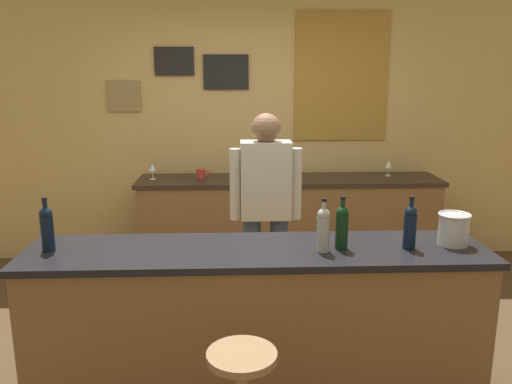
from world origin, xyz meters
TOP-DOWN VIEW (x-y plane):
  - ground_plane at (0.00, 0.00)m, footprint 10.00×10.00m
  - back_wall at (0.02, 2.03)m, footprint 6.00×0.09m
  - bar_counter at (0.00, -0.40)m, footprint 2.64×0.60m
  - side_counter at (0.40, 1.65)m, footprint 2.90×0.56m
  - bartender at (0.10, 0.44)m, footprint 0.52×0.21m
  - wine_bottle_a at (-1.17, -0.38)m, footprint 0.07×0.07m
  - wine_bottle_b at (0.37, -0.47)m, footprint 0.07×0.07m
  - wine_bottle_c at (0.48, -0.42)m, footprint 0.07×0.07m
  - wine_bottle_d at (0.87, -0.44)m, footprint 0.07×0.07m
  - ice_bucket at (1.14, -0.38)m, footprint 0.19×0.19m
  - wine_glass_a at (-0.90, 1.66)m, footprint 0.07×0.07m
  - wine_glass_b at (0.10, 1.62)m, footprint 0.07×0.07m
  - wine_glass_c at (0.25, 1.61)m, footprint 0.07×0.07m
  - wine_glass_d at (1.38, 1.73)m, footprint 0.07×0.07m
  - coffee_mug at (-0.45, 1.66)m, footprint 0.12×0.08m

SIDE VIEW (x-z plane):
  - ground_plane at x=0.00m, z-range 0.00..0.00m
  - side_counter at x=0.40m, z-range 0.00..0.90m
  - bar_counter at x=0.00m, z-range 0.00..0.92m
  - bartender at x=0.10m, z-range 0.13..1.75m
  - coffee_mug at x=-0.45m, z-range 0.90..1.00m
  - wine_glass_a at x=-0.90m, z-range 0.93..1.09m
  - wine_glass_b at x=0.10m, z-range 0.93..1.09m
  - wine_glass_c at x=0.25m, z-range 0.93..1.09m
  - wine_glass_d at x=1.38m, z-range 0.93..1.09m
  - ice_bucket at x=1.14m, z-range 0.92..1.11m
  - wine_bottle_a at x=-1.17m, z-range 0.90..1.21m
  - wine_bottle_b at x=0.37m, z-range 0.90..1.21m
  - wine_bottle_c at x=0.48m, z-range 0.90..1.21m
  - wine_bottle_d at x=0.87m, z-range 0.90..1.21m
  - back_wall at x=0.02m, z-range 0.01..2.81m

